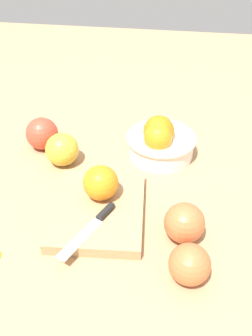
# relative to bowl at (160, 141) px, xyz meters

# --- Properties ---
(ground_plane) EXTENTS (2.40, 2.40, 0.00)m
(ground_plane) POSITION_rel_bowl_xyz_m (0.16, -0.10, -0.04)
(ground_plane) COLOR tan
(bowl) EXTENTS (0.17, 0.17, 0.10)m
(bowl) POSITION_rel_bowl_xyz_m (0.00, 0.00, 0.00)
(bowl) COLOR white
(bowl) RESTS_ON ground_plane
(cutting_board) EXTENTS (0.24, 0.20, 0.02)m
(cutting_board) POSITION_rel_bowl_xyz_m (0.23, -0.10, -0.03)
(cutting_board) COLOR tan
(cutting_board) RESTS_ON ground_plane
(orange_on_board) EXTENTS (0.07, 0.07, 0.07)m
(orange_on_board) POSITION_rel_bowl_xyz_m (0.20, -0.11, 0.02)
(orange_on_board) COLOR orange
(orange_on_board) RESTS_ON cutting_board
(knife) EXTENTS (0.15, 0.08, 0.01)m
(knife) POSITION_rel_bowl_xyz_m (0.28, -0.10, -0.01)
(knife) COLOR silver
(knife) RESTS_ON cutting_board
(apple_back_right) EXTENTS (0.08, 0.08, 0.08)m
(apple_back_right) POSITION_rel_bowl_xyz_m (0.26, 0.07, -0.00)
(apple_back_right) COLOR #CC6638
(apple_back_right) RESTS_ON ground_plane
(apple_front_left) EXTENTS (0.08, 0.08, 0.08)m
(apple_front_left) POSITION_rel_bowl_xyz_m (0.01, -0.29, -0.00)
(apple_front_left) COLOR #D6422D
(apple_front_left) RESTS_ON ground_plane
(apple_back_right_2) EXTENTS (0.07, 0.07, 0.07)m
(apple_back_right_2) POSITION_rel_bowl_xyz_m (0.35, 0.08, -0.01)
(apple_back_right_2) COLOR #CC6638
(apple_back_right_2) RESTS_ON ground_plane
(apple_front_left_2) EXTENTS (0.08, 0.08, 0.08)m
(apple_front_left_2) POSITION_rel_bowl_xyz_m (0.07, -0.22, -0.00)
(apple_front_left_2) COLOR gold
(apple_front_left_2) RESTS_ON ground_plane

